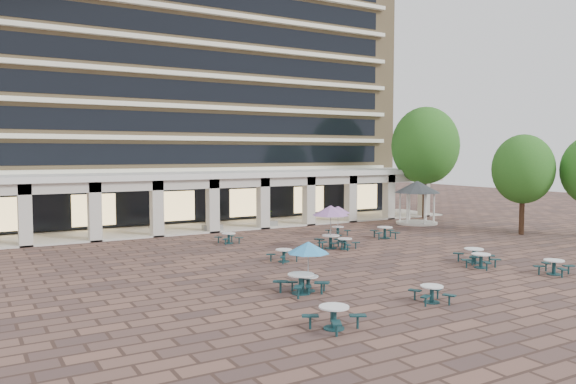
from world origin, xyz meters
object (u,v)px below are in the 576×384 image
at_px(picnic_table_0, 334,315).
at_px(picnic_table_1, 432,292).
at_px(planter_right, 268,220).
at_px(picnic_table_2, 554,266).
at_px(planter_left, 212,224).
at_px(gazebo, 417,192).

xyz_separation_m(picnic_table_0, picnic_table_1, (5.24, 0.78, -0.06)).
relative_size(picnic_table_0, planter_right, 1.36).
distance_m(picnic_table_2, planter_left, 23.92).
height_order(picnic_table_2, planter_right, planter_right).
bearing_deg(picnic_table_2, planter_left, 93.02).
xyz_separation_m(planter_left, planter_right, (4.73, 0.00, 0.02)).
height_order(picnic_table_1, picnic_table_2, picnic_table_2).
bearing_deg(picnic_table_2, planter_right, 81.78).
height_order(picnic_table_0, picnic_table_1, picnic_table_0).
relative_size(picnic_table_2, planter_left, 1.27).
bearing_deg(picnic_table_0, gazebo, 25.39).
bearing_deg(planter_left, picnic_table_1, -90.67).
relative_size(picnic_table_0, picnic_table_2, 1.07).
bearing_deg(planter_right, gazebo, -20.18).
xyz_separation_m(picnic_table_2, planter_right, (-3.85, 22.33, 0.15)).
distance_m(picnic_table_1, picnic_table_2, 8.89).
distance_m(picnic_table_0, planter_right, 26.00).
relative_size(picnic_table_2, planter_right, 1.27).
relative_size(planter_left, planter_right, 1.00).
bearing_deg(picnic_table_1, planter_right, 96.72).
height_order(picnic_table_1, gazebo, gazebo).
xyz_separation_m(picnic_table_1, picnic_table_2, (8.85, 0.79, 0.02)).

